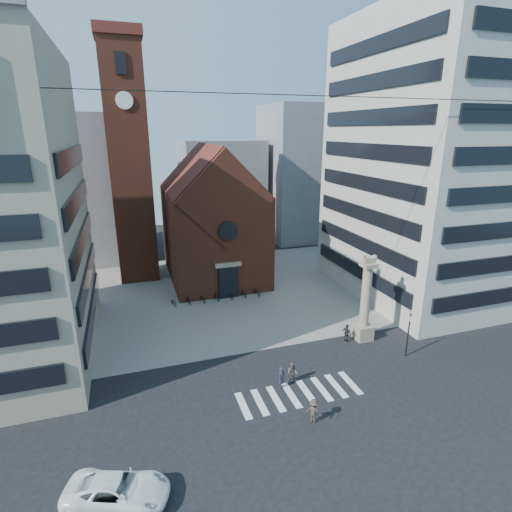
{
  "coord_description": "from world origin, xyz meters",
  "views": [
    {
      "loc": [
        -10.89,
        -27.09,
        19.66
      ],
      "look_at": [
        0.6,
        8.0,
        7.99
      ],
      "focal_mm": 28.0,
      "sensor_mm": 36.0,
      "label": 1
    }
  ],
  "objects_px": {
    "pedestrian_2": "(347,333)",
    "scooter_0": "(174,302)",
    "lion_column": "(365,307)",
    "pedestrian_0": "(282,378)",
    "white_car": "(117,491)",
    "pedestrian_1": "(292,373)",
    "traffic_light": "(408,334)"
  },
  "relations": [
    {
      "from": "pedestrian_0",
      "to": "pedestrian_1",
      "type": "bearing_deg",
      "value": -13.02
    },
    {
      "from": "pedestrian_1",
      "to": "pedestrian_2",
      "type": "xyz_separation_m",
      "value": [
        7.6,
        4.44,
        0.02
      ]
    },
    {
      "from": "pedestrian_0",
      "to": "pedestrian_2",
      "type": "distance_m",
      "value": 9.92
    },
    {
      "from": "pedestrian_1",
      "to": "scooter_0",
      "type": "xyz_separation_m",
      "value": [
        -7.34,
        17.95,
        -0.39
      ]
    },
    {
      "from": "lion_column",
      "to": "pedestrian_2",
      "type": "bearing_deg",
      "value": 180.0
    },
    {
      "from": "pedestrian_1",
      "to": "pedestrian_2",
      "type": "bearing_deg",
      "value": 74.42
    },
    {
      "from": "lion_column",
      "to": "white_car",
      "type": "height_order",
      "value": "lion_column"
    },
    {
      "from": "traffic_light",
      "to": "pedestrian_1",
      "type": "bearing_deg",
      "value": -177.78
    },
    {
      "from": "lion_column",
      "to": "white_car",
      "type": "xyz_separation_m",
      "value": [
        -22.85,
        -11.63,
        -2.67
      ]
    },
    {
      "from": "white_car",
      "to": "pedestrian_1",
      "type": "bearing_deg",
      "value": -42.49
    },
    {
      "from": "lion_column",
      "to": "pedestrian_0",
      "type": "xyz_separation_m",
      "value": [
        -10.47,
        -4.82,
        -2.55
      ]
    },
    {
      "from": "white_car",
      "to": "pedestrian_0",
      "type": "bearing_deg",
      "value": -41.79
    },
    {
      "from": "lion_column",
      "to": "white_car",
      "type": "relative_size",
      "value": 1.52
    },
    {
      "from": "white_car",
      "to": "pedestrian_0",
      "type": "xyz_separation_m",
      "value": [
        12.38,
        6.81,
        0.12
      ]
    },
    {
      "from": "lion_column",
      "to": "traffic_light",
      "type": "height_order",
      "value": "lion_column"
    },
    {
      "from": "traffic_light",
      "to": "pedestrian_0",
      "type": "relative_size",
      "value": 2.37
    },
    {
      "from": "white_car",
      "to": "scooter_0",
      "type": "distance_m",
      "value": 25.88
    },
    {
      "from": "pedestrian_0",
      "to": "pedestrian_2",
      "type": "bearing_deg",
      "value": -3.4
    },
    {
      "from": "white_car",
      "to": "pedestrian_1",
      "type": "height_order",
      "value": "pedestrian_1"
    },
    {
      "from": "traffic_light",
      "to": "white_car",
      "type": "bearing_deg",
      "value": -162.92
    },
    {
      "from": "pedestrian_1",
      "to": "scooter_0",
      "type": "distance_m",
      "value": 19.4
    },
    {
      "from": "lion_column",
      "to": "scooter_0",
      "type": "xyz_separation_m",
      "value": [
        -16.74,
        13.51,
        -2.97
      ]
    },
    {
      "from": "lion_column",
      "to": "pedestrian_0",
      "type": "bearing_deg",
      "value": -155.28
    },
    {
      "from": "white_car",
      "to": "scooter_0",
      "type": "bearing_deg",
      "value": 5.72
    },
    {
      "from": "pedestrian_0",
      "to": "pedestrian_1",
      "type": "height_order",
      "value": "pedestrian_0"
    },
    {
      "from": "pedestrian_2",
      "to": "lion_column",
      "type": "bearing_deg",
      "value": -108.93
    },
    {
      "from": "pedestrian_1",
      "to": "scooter_0",
      "type": "relative_size",
      "value": 1.05
    },
    {
      "from": "pedestrian_2",
      "to": "scooter_0",
      "type": "xyz_separation_m",
      "value": [
        -14.94,
        13.51,
        -0.42
      ]
    },
    {
      "from": "pedestrian_0",
      "to": "scooter_0",
      "type": "xyz_separation_m",
      "value": [
        -6.26,
        18.33,
        -0.42
      ]
    },
    {
      "from": "traffic_light",
      "to": "pedestrian_0",
      "type": "distance_m",
      "value": 12.57
    },
    {
      "from": "white_car",
      "to": "traffic_light",
      "type": "bearing_deg",
      "value": -53.53
    },
    {
      "from": "white_car",
      "to": "pedestrian_0",
      "type": "relative_size",
      "value": 3.13
    }
  ]
}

